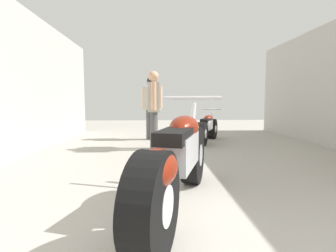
% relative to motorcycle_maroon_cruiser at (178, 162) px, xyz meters
% --- Properties ---
extents(ground_plane, '(18.90, 18.90, 0.00)m').
position_rel_motorcycle_maroon_cruiser_xyz_m(ground_plane, '(0.49, 2.08, -0.45)').
color(ground_plane, '#A8A399').
extents(garage_partition_left, '(0.08, 8.66, 2.71)m').
position_rel_motorcycle_maroon_cruiser_xyz_m(garage_partition_left, '(-2.61, 2.08, 0.91)').
color(garage_partition_left, '#B7B5AD').
rests_on(garage_partition_left, ground_plane).
extents(motorcycle_maroon_cruiser, '(0.97, 2.21, 1.05)m').
position_rel_motorcycle_maroon_cruiser_xyz_m(motorcycle_maroon_cruiser, '(0.00, 0.00, 0.00)').
color(motorcycle_maroon_cruiser, black).
rests_on(motorcycle_maroon_cruiser, ground_plane).
extents(motorcycle_black_naked, '(0.91, 1.68, 0.81)m').
position_rel_motorcycle_maroon_cruiser_xyz_m(motorcycle_black_naked, '(1.05, 3.96, -0.12)').
color(motorcycle_black_naked, black).
rests_on(motorcycle_black_naked, ground_plane).
extents(mechanic_in_blue, '(0.24, 0.65, 1.62)m').
position_rel_motorcycle_maroon_cruiser_xyz_m(mechanic_in_blue, '(-0.24, 3.04, 0.47)').
color(mechanic_in_blue, '#4C4C4C').
rests_on(mechanic_in_blue, ground_plane).
extents(mechanic_with_helmet, '(0.58, 0.46, 1.65)m').
position_rel_motorcycle_maroon_cruiser_xyz_m(mechanic_with_helmet, '(-0.30, 4.43, 0.54)').
color(mechanic_with_helmet, '#4C4C4C').
rests_on(mechanic_with_helmet, ground_plane).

